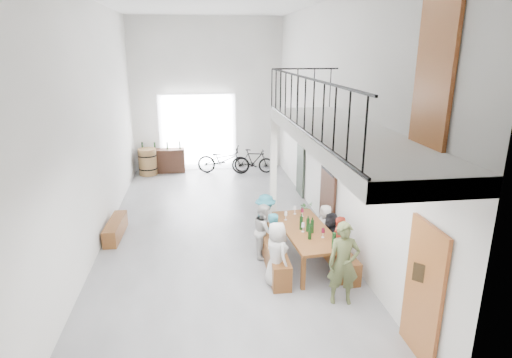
{
  "coord_description": "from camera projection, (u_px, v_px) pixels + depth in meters",
  "views": [
    {
      "loc": [
        -0.44,
        -9.92,
        4.42
      ],
      "look_at": [
        0.88,
        -0.5,
        1.5
      ],
      "focal_mm": 30.0,
      "sensor_mm": 36.0,
      "label": 1
    }
  ],
  "objects": [
    {
      "name": "guest_right_c",
      "position": [
        325.0,
        227.0,
        9.67
      ],
      "size": [
        0.4,
        0.56,
        1.06
      ],
      "primitive_type": "imported",
      "rotation": [
        0.0,
        0.0,
        -1.44
      ],
      "color": "beige",
      "rests_on": "ground"
    },
    {
      "name": "bicycle_far",
      "position": [
        254.0,
        161.0,
        15.68
      ],
      "size": [
        1.53,
        0.74,
        0.89
      ],
      "primitive_type": "imported",
      "rotation": [
        0.0,
        0.0,
        1.34
      ],
      "color": "black",
      "rests_on": "ground"
    },
    {
      "name": "bench_inner",
      "position": [
        274.0,
        254.0,
        9.02
      ],
      "size": [
        0.41,
        2.25,
        0.52
      ],
      "primitive_type": "cube",
      "rotation": [
        0.0,
        0.0,
        -0.02
      ],
      "color": "brown",
      "rests_on": "ground"
    },
    {
      "name": "guest_left_a",
      "position": [
        277.0,
        254.0,
        8.15
      ],
      "size": [
        0.61,
        0.74,
        1.3
      ],
      "primitive_type": "imported",
      "rotation": [
        0.0,
        0.0,
        1.92
      ],
      "color": "beige",
      "rests_on": "ground"
    },
    {
      "name": "host_standing",
      "position": [
        344.0,
        264.0,
        7.56
      ],
      "size": [
        0.61,
        0.45,
        1.54
      ],
      "primitive_type": "imported",
      "rotation": [
        0.0,
        0.0,
        -0.16
      ],
      "color": "#4F5731",
      "rests_on": "ground"
    },
    {
      "name": "serving_counter",
      "position": [
        162.0,
        161.0,
        15.73
      ],
      "size": [
        1.65,
        0.47,
        0.87
      ],
      "primitive_type": "cube",
      "rotation": [
        0.0,
        0.0,
        -0.01
      ],
      "color": "#3D2014",
      "rests_on": "ground"
    },
    {
      "name": "side_bench",
      "position": [
        116.0,
        229.0,
        10.41
      ],
      "size": [
        0.38,
        1.46,
        0.41
      ],
      "primitive_type": "cube",
      "rotation": [
        0.0,
        0.0,
        -0.04
      ],
      "color": "brown",
      "rests_on": "ground"
    },
    {
      "name": "bench_wall",
      "position": [
        335.0,
        253.0,
        9.12
      ],
      "size": [
        0.42,
        2.1,
        0.48
      ],
      "primitive_type": "cube",
      "rotation": [
        0.0,
        0.0,
        0.07
      ],
      "color": "brown",
      "rests_on": "ground"
    },
    {
      "name": "balcony",
      "position": [
        342.0,
        139.0,
        7.18
      ],
      "size": [
        1.52,
        5.62,
        4.0
      ],
      "color": "white",
      "rests_on": "ground"
    },
    {
      "name": "guest_right_b",
      "position": [
        330.0,
        235.0,
        9.27
      ],
      "size": [
        0.48,
        1.01,
        1.05
      ],
      "primitive_type": "imported",
      "rotation": [
        0.0,
        0.0,
        -1.38
      ],
      "color": "black",
      "rests_on": "ground"
    },
    {
      "name": "guest_left_b",
      "position": [
        274.0,
        241.0,
        8.79
      ],
      "size": [
        0.31,
        0.46,
        1.23
      ],
      "primitive_type": "imported",
      "rotation": [
        0.0,
        0.0,
        1.59
      ],
      "color": "#256C7D",
      "rests_on": "ground"
    },
    {
      "name": "bicycle_near",
      "position": [
        223.0,
        160.0,
        15.59
      ],
      "size": [
        2.02,
        1.11,
        1.01
      ],
      "primitive_type": "imported",
      "rotation": [
        0.0,
        0.0,
        1.33
      ],
      "color": "black",
      "rests_on": "ground"
    },
    {
      "name": "oak_barrel",
      "position": [
        148.0,
        162.0,
        15.42
      ],
      "size": [
        0.65,
        0.65,
        0.96
      ],
      "color": "brown",
      "rests_on": "ground"
    },
    {
      "name": "guest_right_a",
      "position": [
        339.0,
        247.0,
        8.48
      ],
      "size": [
        0.33,
        0.76,
        1.29
      ],
      "primitive_type": "imported",
      "rotation": [
        0.0,
        0.0,
        -1.59
      ],
      "color": "#AE2E1D",
      "rests_on": "ground"
    },
    {
      "name": "potted_plant",
      "position": [
        306.0,
        208.0,
        11.76
      ],
      "size": [
        0.44,
        0.41,
        0.4
      ],
      "primitive_type": "imported",
      "rotation": [
        0.0,
        0.0,
        0.35
      ],
      "color": "#204F1C",
      "rests_on": "ground"
    },
    {
      "name": "tableware",
      "position": [
        305.0,
        223.0,
        8.91
      ],
      "size": [
        0.62,
        1.42,
        0.35
      ],
      "color": "black",
      "rests_on": "tasting_table"
    },
    {
      "name": "room_walls",
      "position": [
        214.0,
        88.0,
        9.7
      ],
      "size": [
        12.0,
        12.0,
        12.0
      ],
      "color": "white",
      "rests_on": "ground"
    },
    {
      "name": "tasting_table",
      "position": [
        307.0,
        233.0,
        8.96
      ],
      "size": [
        1.09,
        2.32,
        0.79
      ],
      "rotation": [
        0.0,
        0.0,
        0.08
      ],
      "color": "brown",
      "rests_on": "ground"
    },
    {
      "name": "guest_left_c",
      "position": [
        264.0,
        230.0,
        9.32
      ],
      "size": [
        0.53,
        0.65,
        1.22
      ],
      "primitive_type": "imported",
      "rotation": [
        0.0,
        0.0,
        1.44
      ],
      "color": "beige",
      "rests_on": "ground"
    },
    {
      "name": "floor",
      "position": [
        219.0,
        231.0,
        10.75
      ],
      "size": [
        12.0,
        12.0,
        0.0
      ],
      "primitive_type": "plane",
      "color": "slate",
      "rests_on": "ground"
    },
    {
      "name": "guest_left_d",
      "position": [
        265.0,
        221.0,
        9.73
      ],
      "size": [
        0.51,
        0.85,
        1.28
      ],
      "primitive_type": "imported",
      "rotation": [
        0.0,
        0.0,
        1.62
      ],
      "color": "#256C7D",
      "rests_on": "ground"
    },
    {
      "name": "gateway_portal",
      "position": [
        198.0,
        133.0,
        15.9
      ],
      "size": [
        2.8,
        0.08,
        2.8
      ],
      "primitive_type": "cube",
      "color": "white",
      "rests_on": "ground"
    },
    {
      "name": "right_wall_decor",
      "position": [
        352.0,
        183.0,
        8.83
      ],
      "size": [
        0.07,
        8.28,
        5.07
      ],
      "color": "#9C5726",
      "rests_on": "ground"
    },
    {
      "name": "counter_bottles",
      "position": [
        161.0,
        146.0,
        15.57
      ],
      "size": [
        1.41,
        0.14,
        0.28
      ],
      "color": "black",
      "rests_on": "serving_counter"
    }
  ]
}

